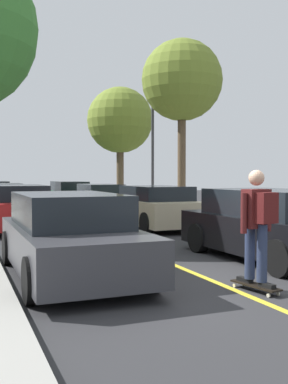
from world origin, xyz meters
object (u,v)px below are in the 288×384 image
at_px(parked_car_left_far, 2,199).
at_px(skateboard, 256,286).
at_px(streetlamp, 153,137).
at_px(parked_car_right_far, 100,199).
at_px(street_tree_right_nearest, 182,81).
at_px(parked_car_right_near, 154,207).
at_px(skateboarder, 258,220).
at_px(parked_car_right_farthest, 69,193).
at_px(parked_car_left_near, 19,208).
at_px(parked_car_right_nearest, 271,225).
at_px(street_tree_right_near, 120,121).
at_px(fire_hydrant, 251,220).
at_px(parked_car_left_nearest, 69,236).

bearing_deg(parked_car_left_far, skateboard, -81.35).
bearing_deg(streetlamp, parked_car_right_far, 132.39).
bearing_deg(street_tree_right_nearest, parked_car_right_near, -137.07).
bearing_deg(parked_car_left_far, skateboarder, -81.35).
bearing_deg(parked_car_right_farthest, parked_car_left_near, -110.12).
relative_size(parked_car_left_far, streetlamp, 0.76).
bearing_deg(skateboarder, parked_car_right_far, 82.78).
relative_size(parked_car_left_far, parked_car_right_nearest, 1.00).
xyz_separation_m(parked_car_right_far, streetlamp, (1.75, -1.92, 2.65)).
distance_m(parked_car_left_near, parked_car_right_far, 6.55).
height_order(street_tree_right_near, streetlamp, street_tree_right_near).
bearing_deg(street_tree_right_near, parked_car_right_far, -125.45).
relative_size(street_tree_right_near, fire_hydrant, 8.66).
bearing_deg(skateboard, skateboarder, -79.99).
bearing_deg(skateboarder, parked_car_left_far, 98.65).
height_order(parked_car_left_nearest, skateboard, parked_car_left_nearest).
xyz_separation_m(street_tree_right_near, streetlamp, (-0.11, -4.54, -1.20)).
distance_m(parked_car_right_nearest, streetlamp, 10.72).
bearing_deg(skateboard, parked_car_right_farthest, 84.91).
height_order(parked_car_left_near, fire_hydrant, parked_car_left_near).
bearing_deg(street_tree_right_near, street_tree_right_nearest, -90.00).
height_order(parked_car_left_near, parked_car_right_far, parked_car_left_near).
relative_size(parked_car_left_nearest, parked_car_right_far, 0.99).
bearing_deg(streetlamp, skateboarder, -106.11).
bearing_deg(parked_car_right_farthest, street_tree_right_near, -61.89).
bearing_deg(fire_hydrant, parked_car_right_near, 115.20).
bearing_deg(street_tree_right_nearest, parked_car_right_nearest, -103.51).
bearing_deg(parked_car_right_nearest, streetlamp, 80.31).
xyz_separation_m(parked_car_left_nearest, parked_car_right_far, (4.11, 12.13, -0.04)).
relative_size(parked_car_right_farthest, skateboarder, 2.71).
height_order(parked_car_left_nearest, parked_car_left_far, parked_car_left_nearest).
bearing_deg(parked_car_right_near, parked_car_left_near, 165.72).
xyz_separation_m(parked_car_left_nearest, parked_car_left_far, (0.00, 13.06, -0.02)).
xyz_separation_m(parked_car_left_nearest, street_tree_right_nearest, (5.97, 7.71, 4.49)).
bearing_deg(parked_car_right_far, parked_car_left_far, 167.20).
relative_size(parked_car_right_near, skateboard, 4.96).
distance_m(parked_car_left_near, parked_car_right_nearest, 8.18).
height_order(parked_car_right_farthest, streetlamp, streetlamp).
bearing_deg(skateboard, fire_hydrant, 55.68).
bearing_deg(fire_hydrant, skateboarder, -124.09).
height_order(parked_car_right_near, streetlamp, streetlamp).
distance_m(streetlamp, skateboarder, 12.99).
bearing_deg(skateboard, parked_car_right_far, 82.74).
height_order(streetlamp, skateboard, streetlamp).
relative_size(street_tree_right_near, skateboard, 7.00).
relative_size(parked_car_right_far, skateboarder, 2.60).
bearing_deg(parked_car_right_far, parked_car_left_nearest, -108.71).
distance_m(parked_car_left_nearest, parked_car_right_nearest, 4.11).
height_order(parked_car_left_near, street_tree_right_near, street_tree_right_near).
distance_m(parked_car_right_near, parked_car_right_far, 6.15).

